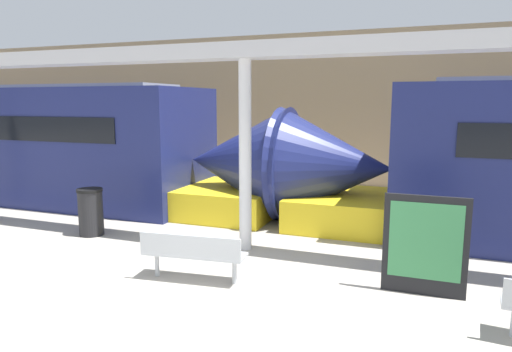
{
  "coord_description": "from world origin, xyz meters",
  "views": [
    {
      "loc": [
        2.79,
        -4.89,
        2.74
      ],
      "look_at": [
        -0.1,
        2.86,
        1.4
      ],
      "focal_mm": 32.0,
      "sensor_mm": 36.0,
      "label": 1
    }
  ],
  "objects_px": {
    "bench_near": "(193,252)",
    "support_column_near": "(245,157)",
    "trash_bin": "(91,212)",
    "poster_board": "(425,245)"
  },
  "relations": [
    {
      "from": "bench_near",
      "to": "support_column_near",
      "type": "bearing_deg",
      "value": 78.85
    },
    {
      "from": "bench_near",
      "to": "trash_bin",
      "type": "distance_m",
      "value": 3.53
    },
    {
      "from": "trash_bin",
      "to": "poster_board",
      "type": "height_order",
      "value": "poster_board"
    },
    {
      "from": "bench_near",
      "to": "support_column_near",
      "type": "xyz_separation_m",
      "value": [
        0.16,
        1.78,
        1.27
      ]
    },
    {
      "from": "bench_near",
      "to": "poster_board",
      "type": "xyz_separation_m",
      "value": [
        3.32,
        0.73,
        0.26
      ]
    },
    {
      "from": "trash_bin",
      "to": "support_column_near",
      "type": "distance_m",
      "value": 3.59
    },
    {
      "from": "bench_near",
      "to": "poster_board",
      "type": "relative_size",
      "value": 1.13
    },
    {
      "from": "bench_near",
      "to": "support_column_near",
      "type": "height_order",
      "value": "support_column_near"
    },
    {
      "from": "bench_near",
      "to": "trash_bin",
      "type": "height_order",
      "value": "trash_bin"
    },
    {
      "from": "poster_board",
      "to": "support_column_near",
      "type": "relative_size",
      "value": 0.42
    }
  ]
}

